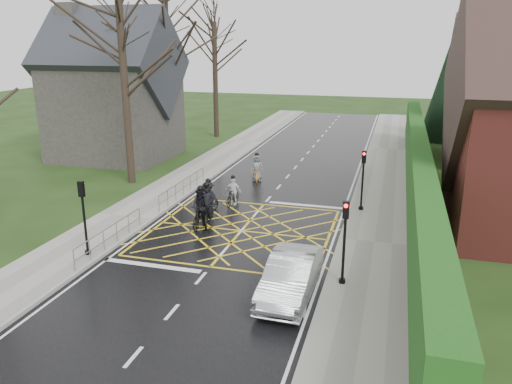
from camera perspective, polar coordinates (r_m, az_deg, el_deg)
The scene contains 22 objects.
ground at distance 23.14m, azimuth -1.69°, elevation -4.47°, with size 120.00×120.00×0.00m, color black.
road at distance 23.14m, azimuth -1.69°, elevation -4.45°, with size 9.00×80.00×0.01m, color black.
sidewalk_right at distance 22.18m, azimuth 13.34°, elevation -5.71°, with size 3.00×80.00×0.15m, color gray.
sidewalk_left at distance 25.47m, azimuth -14.69°, elevation -2.82°, with size 3.00×80.00×0.15m, color gray.
stone_wall at distance 27.77m, azimuth 17.64°, elevation -0.83°, with size 0.50×38.00×0.70m, color slate.
hedge at distance 27.31m, azimuth 17.97°, elevation 2.67°, with size 0.90×38.00×2.80m, color #123D10.
conifer at distance 46.85m, azimuth 21.42°, elevation 11.58°, with size 4.60×4.60×10.00m.
church at distance 38.39m, azimuth -16.06°, elevation 11.04°, with size 8.80×7.80×11.00m.
tree_near at distance 30.75m, azimuth -15.05°, elevation 15.39°, with size 9.24×9.24×11.44m.
tree_mid at distance 38.29m, azimuth -10.18°, elevation 16.97°, with size 10.08×10.08×12.48m.
tree_far at distance 45.40m, azimuth -4.74°, elevation 15.30°, with size 8.40×8.40×10.40m.
railing_south at distance 21.77m, azimuth -16.35°, elevation -4.39°, with size 0.05×5.04×1.03m.
railing_north at distance 28.03m, azimuth -8.33°, elevation 0.90°, with size 0.05×6.04×1.03m.
traffic_light_ne at distance 25.68m, azimuth 12.08°, elevation 1.24°, with size 0.24×0.31×3.21m.
traffic_light_se at distance 17.74m, azimuth 10.04°, elevation -5.82°, with size 0.24×0.31×3.21m.
traffic_light_sw at distance 20.95m, azimuth -19.01°, elevation -2.92°, with size 0.24×0.31×3.21m.
cyclist_rear at distance 23.81m, azimuth -5.68°, elevation -2.17°, with size 1.47×2.29×2.10m.
cyclist_back at distance 23.50m, azimuth -6.35°, elevation -2.24°, with size 0.94×2.05×2.03m.
cyclist_mid at distance 25.33m, azimuth -5.49°, elevation -1.01°, with size 1.20×1.99×1.84m.
cyclist_front at distance 26.58m, azimuth -2.67°, elevation -0.25°, with size 0.90×1.66×1.63m.
cyclist_lead at distance 31.18m, azimuth 0.06°, elevation 2.40°, with size 1.18×1.95×1.79m.
car at distance 17.33m, azimuth 4.00°, elevation -9.55°, with size 1.54×4.41×1.45m, color #B1B4B8.
Camera 1 is at (6.54, -20.53, 8.44)m, focal length 35.00 mm.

